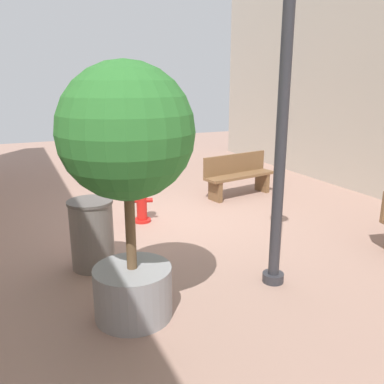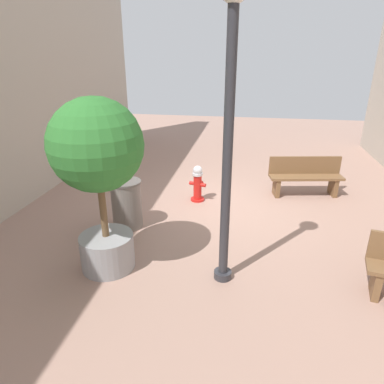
# 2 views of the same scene
# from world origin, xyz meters

# --- Properties ---
(ground_plane) EXTENTS (23.40, 23.40, 0.00)m
(ground_plane) POSITION_xyz_m (0.00, 0.00, 0.00)
(ground_plane) COLOR #9E7A6B
(fire_hydrant) EXTENTS (0.42, 0.40, 0.87)m
(fire_hydrant) POSITION_xyz_m (0.71, -0.09, 0.44)
(fire_hydrant) COLOR red
(fire_hydrant) RESTS_ON ground_plane
(bench_near) EXTENTS (1.82, 0.76, 0.95)m
(bench_near) POSITION_xyz_m (-1.85, -0.92, 0.50)
(bench_near) COLOR brown
(bench_near) RESTS_ON ground_plane
(planter_tree) EXTENTS (1.40, 1.40, 2.78)m
(planter_tree) POSITION_xyz_m (1.75, 2.90, 1.83)
(planter_tree) COLOR gray
(planter_tree) RESTS_ON ground_plane
(street_lamp) EXTENTS (0.36, 0.36, 4.21)m
(street_lamp) POSITION_xyz_m (-0.16, 2.88, 2.59)
(street_lamp) COLOR #2D2D33
(street_lamp) RESTS_ON ground_plane
(trash_bin) EXTENTS (0.63, 0.63, 0.99)m
(trash_bin) POSITION_xyz_m (1.92, 1.46, 0.49)
(trash_bin) COLOR slate
(trash_bin) RESTS_ON ground_plane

